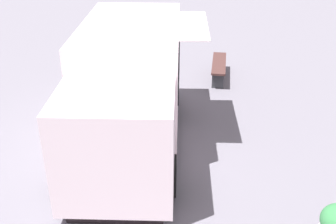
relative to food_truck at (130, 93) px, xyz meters
name	(u,v)px	position (x,y,z in m)	size (l,w,h in m)	color
ground_plane	(150,147)	(-0.28, -0.35, -1.23)	(40.00, 40.00, 0.00)	slate
food_truck	(130,93)	(0.00, 0.00, 0.00)	(5.62, 3.90, 2.55)	white
plaza_bench	(219,66)	(2.93, -3.31, -0.84)	(1.83, 1.12, 0.51)	#482C29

